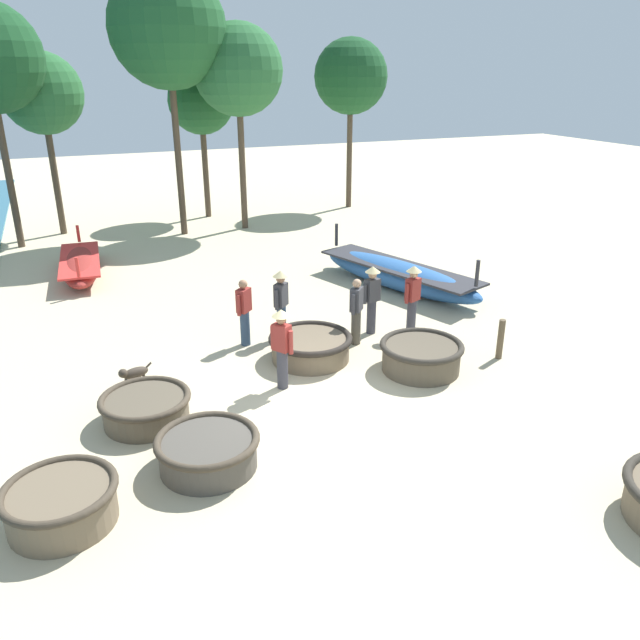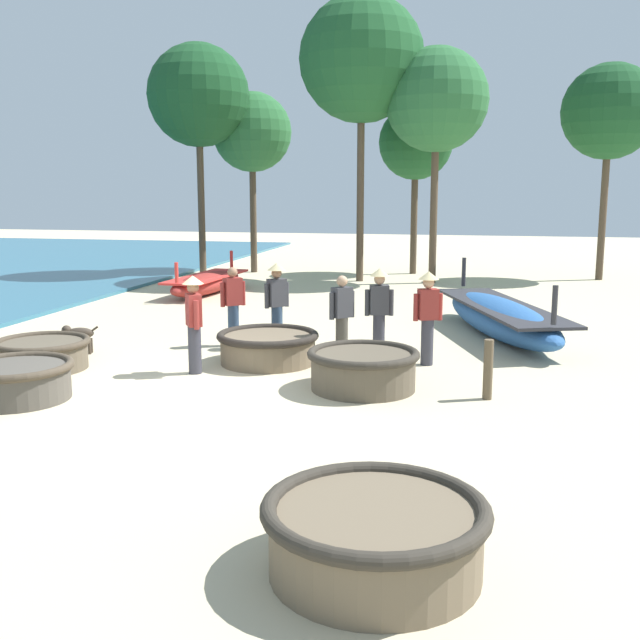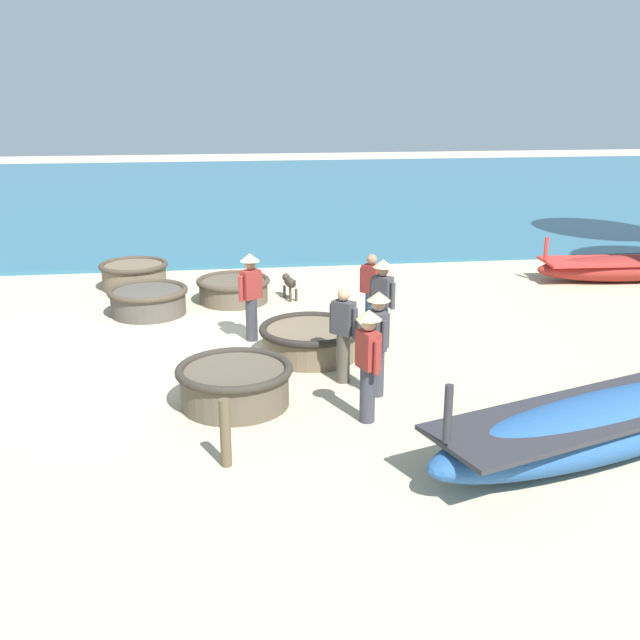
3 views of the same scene
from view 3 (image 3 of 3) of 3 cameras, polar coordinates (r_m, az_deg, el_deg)
ground_plane at (r=14.05m, az=-10.43°, el=-1.95°), size 80.00×80.00×0.00m
sea at (r=33.66m, az=-2.13°, el=9.72°), size 28.00×52.00×0.10m
coracle_far_left at (r=11.30m, az=-6.52°, el=-4.81°), size 1.76×1.76×0.63m
coracle_upturned at (r=13.22m, az=-0.73°, el=-1.48°), size 1.83×1.83×0.57m
coracle_front_right at (r=16.06m, az=-12.95°, el=1.51°), size 1.67×1.67×0.57m
coracle_tilted at (r=18.21m, az=-13.98°, el=3.40°), size 1.60×1.60×0.62m
coracle_beside_post at (r=16.67m, az=-6.61°, el=2.37°), size 1.63×1.63×0.53m
long_boat_white_hull at (r=10.54m, az=21.28°, el=-7.30°), size 3.03×5.81×1.42m
long_boat_green_hull at (r=19.80m, az=22.04°, el=3.71°), size 1.35×4.32×1.11m
fisherman_hauling at (r=13.43m, az=4.77°, el=1.65°), size 0.41×0.40×1.67m
fisherman_standing_left at (r=10.48m, az=3.69°, el=-2.95°), size 0.50×0.36×1.67m
fisherman_with_hat at (r=11.38m, az=4.43°, el=-1.29°), size 0.52×0.36×1.67m
fisherman_by_coracle at (r=13.90m, az=-5.29°, el=2.19°), size 0.37×0.46×1.67m
fisherman_standing_right at (r=11.91m, az=1.79°, el=-0.99°), size 0.40×0.40×1.57m
fisherman_crouching at (r=14.30m, az=3.92°, el=2.15°), size 0.41×0.39×1.57m
dog at (r=16.76m, az=-2.34°, el=2.84°), size 0.67×0.33×0.55m
mooring_post_inland at (r=9.53m, az=-7.22°, el=-8.54°), size 0.14×0.14×0.91m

